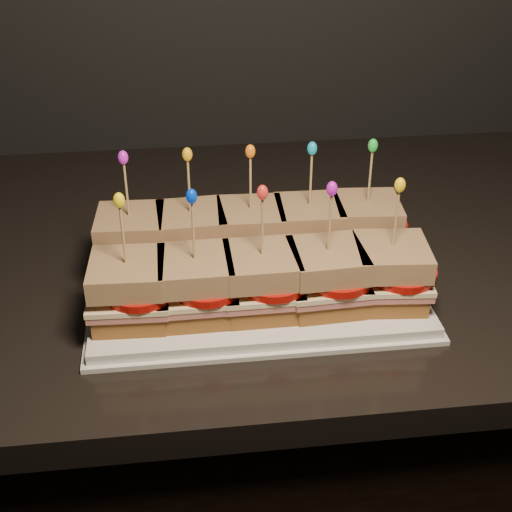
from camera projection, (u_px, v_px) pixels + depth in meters
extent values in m
cube|color=black|center=(353.00, 464.00, 1.25)|extent=(2.63, 0.67, 0.86)
cube|color=black|center=(375.00, 243.00, 1.02)|extent=(2.67, 0.71, 0.04)
cube|color=white|center=(256.00, 288.00, 0.87)|extent=(0.39, 0.24, 0.02)
cube|color=white|center=(256.00, 292.00, 0.87)|extent=(0.40, 0.25, 0.01)
cube|color=brown|center=(134.00, 259.00, 0.89)|extent=(0.08, 0.08, 0.02)
cube|color=#B05155|center=(133.00, 248.00, 0.88)|extent=(0.09, 0.09, 0.01)
cube|color=#FFE7AF|center=(132.00, 243.00, 0.88)|extent=(0.09, 0.09, 0.01)
cylinder|color=#AF1009|center=(141.00, 240.00, 0.87)|extent=(0.08, 0.08, 0.01)
cube|color=brown|center=(130.00, 225.00, 0.87)|extent=(0.09, 0.09, 0.03)
cylinder|color=tan|center=(127.00, 193.00, 0.84)|extent=(0.00, 0.00, 0.09)
ellipsoid|color=#D11ED0|center=(123.00, 157.00, 0.82)|extent=(0.01, 0.01, 0.02)
cube|color=brown|center=(193.00, 255.00, 0.90)|extent=(0.08, 0.08, 0.02)
cube|color=#B05155|center=(192.00, 245.00, 0.89)|extent=(0.09, 0.09, 0.01)
cube|color=#FFE7AF|center=(192.00, 240.00, 0.89)|extent=(0.09, 0.09, 0.01)
cylinder|color=#AF1009|center=(202.00, 236.00, 0.88)|extent=(0.08, 0.08, 0.01)
cube|color=brown|center=(191.00, 222.00, 0.87)|extent=(0.09, 0.09, 0.03)
cylinder|color=tan|center=(189.00, 189.00, 0.85)|extent=(0.00, 0.00, 0.09)
ellipsoid|color=#F3A814|center=(187.00, 154.00, 0.83)|extent=(0.01, 0.01, 0.02)
cube|color=brown|center=(251.00, 251.00, 0.91)|extent=(0.08, 0.08, 0.02)
cube|color=#B05155|center=(251.00, 241.00, 0.90)|extent=(0.09, 0.09, 0.01)
cube|color=#FFE7AF|center=(251.00, 236.00, 0.89)|extent=(0.09, 0.09, 0.01)
cylinder|color=#AF1009|center=(261.00, 233.00, 0.89)|extent=(0.08, 0.08, 0.01)
cube|color=brown|center=(251.00, 218.00, 0.88)|extent=(0.08, 0.08, 0.03)
cylinder|color=tan|center=(250.00, 186.00, 0.86)|extent=(0.00, 0.00, 0.09)
ellipsoid|color=orange|center=(250.00, 151.00, 0.84)|extent=(0.01, 0.01, 0.02)
cube|color=brown|center=(308.00, 248.00, 0.91)|extent=(0.08, 0.08, 0.02)
cube|color=#B05155|center=(308.00, 238.00, 0.91)|extent=(0.09, 0.09, 0.01)
cube|color=#FFE7AF|center=(308.00, 233.00, 0.90)|extent=(0.09, 0.09, 0.01)
cylinder|color=#AF1009|center=(319.00, 229.00, 0.89)|extent=(0.08, 0.08, 0.01)
cube|color=brown|center=(309.00, 215.00, 0.89)|extent=(0.08, 0.08, 0.03)
cylinder|color=tan|center=(311.00, 183.00, 0.87)|extent=(0.00, 0.00, 0.09)
ellipsoid|color=#1499BC|center=(312.00, 148.00, 0.84)|extent=(0.01, 0.01, 0.02)
cube|color=brown|center=(364.00, 244.00, 0.92)|extent=(0.09, 0.09, 0.02)
cube|color=#B05155|center=(365.00, 234.00, 0.91)|extent=(0.09, 0.09, 0.01)
cube|color=#FFE7AF|center=(365.00, 229.00, 0.91)|extent=(0.10, 0.09, 0.01)
cylinder|color=#AF1009|center=(376.00, 226.00, 0.90)|extent=(0.08, 0.08, 0.01)
cube|color=brown|center=(367.00, 211.00, 0.90)|extent=(0.09, 0.09, 0.03)
cylinder|color=tan|center=(370.00, 180.00, 0.87)|extent=(0.00, 0.00, 0.09)
ellipsoid|color=green|center=(373.00, 145.00, 0.85)|extent=(0.01, 0.01, 0.02)
cube|color=brown|center=(131.00, 309.00, 0.80)|extent=(0.08, 0.08, 0.02)
cube|color=#B05155|center=(130.00, 298.00, 0.79)|extent=(0.09, 0.09, 0.01)
cube|color=#FFE7AF|center=(129.00, 293.00, 0.79)|extent=(0.09, 0.09, 0.01)
cylinder|color=#AF1009|center=(140.00, 290.00, 0.78)|extent=(0.08, 0.08, 0.01)
cube|color=brown|center=(127.00, 273.00, 0.77)|extent=(0.08, 0.08, 0.03)
cylinder|color=tan|center=(123.00, 238.00, 0.75)|extent=(0.00, 0.00, 0.09)
ellipsoid|color=yellow|center=(119.00, 200.00, 0.73)|extent=(0.01, 0.01, 0.02)
cube|color=brown|center=(197.00, 305.00, 0.80)|extent=(0.08, 0.08, 0.02)
cube|color=#B05155|center=(197.00, 294.00, 0.80)|extent=(0.09, 0.08, 0.01)
cube|color=#FFE7AF|center=(196.00, 289.00, 0.79)|extent=(0.09, 0.09, 0.01)
cylinder|color=#AF1009|center=(207.00, 285.00, 0.79)|extent=(0.08, 0.08, 0.01)
cube|color=brown|center=(195.00, 269.00, 0.78)|extent=(0.08, 0.08, 0.03)
cylinder|color=tan|center=(193.00, 234.00, 0.76)|extent=(0.00, 0.00, 0.09)
ellipsoid|color=#0333D6|center=(191.00, 196.00, 0.73)|extent=(0.01, 0.01, 0.02)
cube|color=brown|center=(262.00, 300.00, 0.81)|extent=(0.08, 0.08, 0.02)
cube|color=#B05155|center=(262.00, 289.00, 0.80)|extent=(0.09, 0.08, 0.01)
cube|color=#FFE7AF|center=(262.00, 284.00, 0.80)|extent=(0.09, 0.09, 0.01)
cylinder|color=#AF1009|center=(273.00, 281.00, 0.79)|extent=(0.08, 0.08, 0.01)
cube|color=brown|center=(262.00, 265.00, 0.79)|extent=(0.08, 0.08, 0.03)
cylinder|color=tan|center=(262.00, 230.00, 0.76)|extent=(0.00, 0.00, 0.09)
ellipsoid|color=red|center=(262.00, 192.00, 0.74)|extent=(0.01, 0.01, 0.02)
cube|color=brown|center=(325.00, 296.00, 0.82)|extent=(0.08, 0.08, 0.02)
cube|color=#B05155|center=(326.00, 285.00, 0.81)|extent=(0.09, 0.09, 0.01)
cube|color=#FFE7AF|center=(326.00, 280.00, 0.81)|extent=(0.09, 0.09, 0.01)
cylinder|color=#AF1009|center=(338.00, 276.00, 0.80)|extent=(0.08, 0.08, 0.01)
cube|color=brown|center=(328.00, 261.00, 0.79)|extent=(0.08, 0.08, 0.03)
cylinder|color=tan|center=(330.00, 226.00, 0.77)|extent=(0.00, 0.00, 0.09)
ellipsoid|color=#C214BE|center=(332.00, 189.00, 0.75)|extent=(0.01, 0.01, 0.02)
cube|color=brown|center=(388.00, 292.00, 0.83)|extent=(0.09, 0.09, 0.02)
cube|color=#B05155|center=(389.00, 281.00, 0.82)|extent=(0.09, 0.09, 0.01)
cube|color=#FFE7AF|center=(390.00, 276.00, 0.82)|extent=(0.10, 0.09, 0.01)
cylinder|color=#AF1009|center=(402.00, 272.00, 0.81)|extent=(0.08, 0.08, 0.01)
cube|color=brown|center=(392.00, 256.00, 0.80)|extent=(0.09, 0.09, 0.03)
cylinder|color=tan|center=(396.00, 222.00, 0.78)|extent=(0.00, 0.00, 0.09)
ellipsoid|color=yellow|center=(400.00, 185.00, 0.76)|extent=(0.01, 0.01, 0.02)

